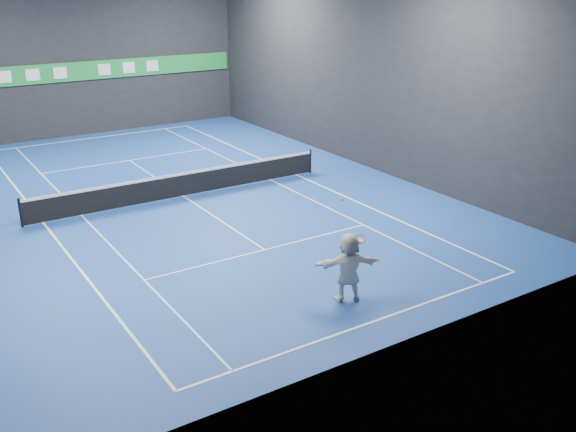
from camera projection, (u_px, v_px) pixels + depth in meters
ground at (184, 196)px, 25.90m from camera, size 26.00×26.00×0.00m
wall_back at (80, 52)px, 34.55m from camera, size 18.00×0.10×9.00m
wall_front at (416, 163)px, 14.07m from camera, size 18.00×0.10×9.00m
wall_right at (362, 67)px, 28.86m from camera, size 0.10×26.00×9.00m
baseline_near at (374, 321)px, 16.53m from camera, size 10.98×0.08×0.01m
baseline_far at (95, 138)px, 35.26m from camera, size 10.98×0.08×0.01m
sideline_doubles_left at (43, 223)px, 23.12m from camera, size 0.08×23.78×0.01m
sideline_doubles_right at (297, 175)px, 28.67m from camera, size 0.08×23.78×0.01m
sideline_singles_left at (82, 216)px, 23.82m from camera, size 0.06×23.78×0.01m
sideline_singles_right at (271, 180)px, 27.97m from camera, size 0.06×23.78×0.01m
service_line_near at (265, 250)px, 20.85m from camera, size 8.23×0.06×0.01m
service_line_far at (129, 160)px, 30.94m from camera, size 8.23×0.06×0.01m
center_service_line at (184, 196)px, 25.89m from camera, size 0.06×12.80×0.01m
player at (349, 267)px, 17.31m from camera, size 1.90×1.23×1.95m
tennis_ball at (342, 200)px, 16.67m from camera, size 0.07×0.07×0.07m
tennis_net at (183, 184)px, 25.71m from camera, size 12.50×0.10×1.07m
sponsor_banner at (82, 71)px, 34.85m from camera, size 17.64×0.11×1.00m
tennis_racket at (360, 240)px, 17.31m from camera, size 0.47×0.40×0.49m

